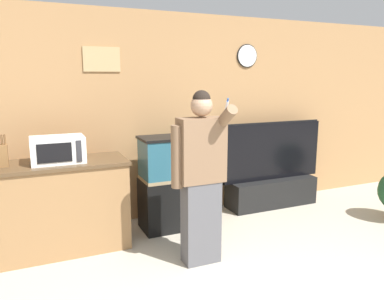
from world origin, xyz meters
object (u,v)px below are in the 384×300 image
(knife_block, at_px, (1,155))
(tv_on_stand, at_px, (271,182))
(aquarium_on_stand, at_px, (175,182))
(person_standing, at_px, (200,176))
(counter_island, at_px, (56,207))
(microwave, at_px, (58,150))

(knife_block, bearing_deg, tv_on_stand, 4.86)
(aquarium_on_stand, distance_m, tv_on_stand, 1.57)
(person_standing, bearing_deg, counter_island, 146.54)
(microwave, xyz_separation_m, tv_on_stand, (2.85, 0.31, -0.74))
(knife_block, relative_size, person_standing, 0.19)
(knife_block, xyz_separation_m, aquarium_on_stand, (1.82, 0.10, -0.51))
(tv_on_stand, bearing_deg, aquarium_on_stand, -173.16)
(tv_on_stand, height_order, person_standing, person_standing)
(counter_island, relative_size, person_standing, 0.87)
(microwave, distance_m, tv_on_stand, 2.96)
(counter_island, bearing_deg, tv_on_stand, 5.48)
(microwave, height_order, tv_on_stand, microwave)
(counter_island, height_order, aquarium_on_stand, aquarium_on_stand)
(tv_on_stand, xyz_separation_m, person_standing, (-1.64, -1.12, 0.53))
(counter_island, xyz_separation_m, person_standing, (1.27, -0.84, 0.40))
(knife_block, bearing_deg, counter_island, 0.93)
(tv_on_stand, bearing_deg, person_standing, -145.64)
(counter_island, height_order, person_standing, person_standing)
(knife_block, bearing_deg, person_standing, -25.68)
(counter_island, bearing_deg, person_standing, -33.46)
(person_standing, bearing_deg, knife_block, 154.32)
(counter_island, distance_m, aquarium_on_stand, 1.37)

